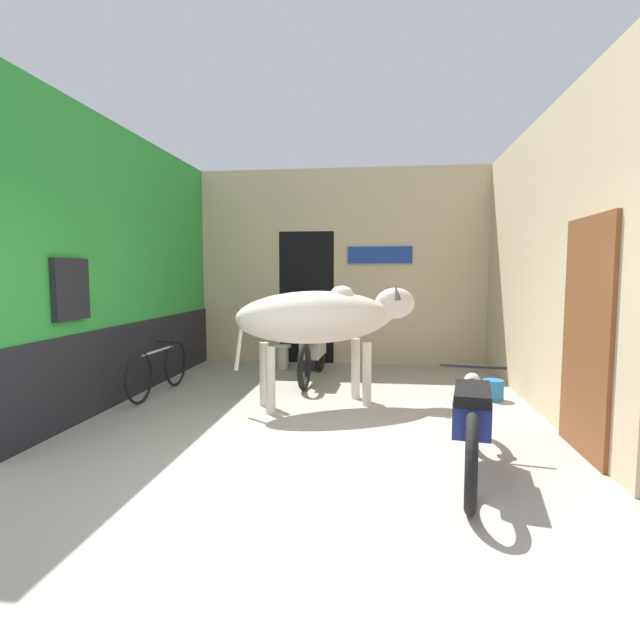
{
  "coord_description": "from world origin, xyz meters",
  "views": [
    {
      "loc": [
        0.7,
        -3.67,
        1.6
      ],
      "look_at": [
        -0.03,
        2.31,
        1.04
      ],
      "focal_mm": 28.0,
      "sensor_mm": 36.0,
      "label": 1
    }
  ],
  "objects_px": {
    "cow": "(324,318)",
    "plastic_stool": "(283,356)",
    "shopkeeper_seated": "(309,332)",
    "motorcycle_far": "(313,351)",
    "motorcycle_near": "(472,417)",
    "bicycle": "(159,369)",
    "bucket": "(493,390)"
  },
  "relations": [
    {
      "from": "motorcycle_near",
      "to": "bucket",
      "type": "bearing_deg",
      "value": 73.95
    },
    {
      "from": "motorcycle_far",
      "to": "plastic_stool",
      "type": "distance_m",
      "value": 1.05
    },
    {
      "from": "cow",
      "to": "motorcycle_far",
      "type": "height_order",
      "value": "cow"
    },
    {
      "from": "motorcycle_near",
      "to": "plastic_stool",
      "type": "height_order",
      "value": "motorcycle_near"
    },
    {
      "from": "cow",
      "to": "bicycle",
      "type": "xyz_separation_m",
      "value": [
        -2.24,
        0.28,
        -0.73
      ]
    },
    {
      "from": "motorcycle_far",
      "to": "shopkeeper_seated",
      "type": "height_order",
      "value": "shopkeeper_seated"
    },
    {
      "from": "motorcycle_near",
      "to": "motorcycle_far",
      "type": "distance_m",
      "value": 3.76
    },
    {
      "from": "motorcycle_far",
      "to": "bicycle",
      "type": "height_order",
      "value": "motorcycle_far"
    },
    {
      "from": "cow",
      "to": "motorcycle_far",
      "type": "distance_m",
      "value": 1.58
    },
    {
      "from": "cow",
      "to": "shopkeeper_seated",
      "type": "relative_size",
      "value": 1.88
    },
    {
      "from": "cow",
      "to": "bicycle",
      "type": "bearing_deg",
      "value": 172.95
    },
    {
      "from": "bicycle",
      "to": "shopkeeper_seated",
      "type": "xyz_separation_m",
      "value": [
        1.72,
        1.96,
        0.3
      ]
    },
    {
      "from": "motorcycle_far",
      "to": "motorcycle_near",
      "type": "bearing_deg",
      "value": -62.37
    },
    {
      "from": "plastic_stool",
      "to": "bucket",
      "type": "bearing_deg",
      "value": -29.59
    },
    {
      "from": "motorcycle_near",
      "to": "bucket",
      "type": "distance_m",
      "value": 2.52
    },
    {
      "from": "cow",
      "to": "plastic_stool",
      "type": "bearing_deg",
      "value": 113.15
    },
    {
      "from": "bucket",
      "to": "motorcycle_far",
      "type": "bearing_deg",
      "value": 159.19
    },
    {
      "from": "bicycle",
      "to": "shopkeeper_seated",
      "type": "relative_size",
      "value": 1.38
    },
    {
      "from": "motorcycle_far",
      "to": "bucket",
      "type": "relative_size",
      "value": 7.85
    },
    {
      "from": "shopkeeper_seated",
      "to": "motorcycle_near",
      "type": "bearing_deg",
      "value": -65.08
    },
    {
      "from": "motorcycle_near",
      "to": "bicycle",
      "type": "xyz_separation_m",
      "value": [
        -3.66,
        2.19,
        -0.11
      ]
    },
    {
      "from": "bicycle",
      "to": "bucket",
      "type": "relative_size",
      "value": 6.41
    },
    {
      "from": "shopkeeper_seated",
      "to": "motorcycle_far",
      "type": "bearing_deg",
      "value": -77.15
    },
    {
      "from": "cow",
      "to": "motorcycle_far",
      "type": "xyz_separation_m",
      "value": [
        -0.33,
        1.41,
        -0.63
      ]
    },
    {
      "from": "bicycle",
      "to": "plastic_stool",
      "type": "relative_size",
      "value": 4.13
    },
    {
      "from": "motorcycle_far",
      "to": "shopkeeper_seated",
      "type": "xyz_separation_m",
      "value": [
        -0.19,
        0.83,
        0.19
      ]
    },
    {
      "from": "cow",
      "to": "bicycle",
      "type": "height_order",
      "value": "cow"
    },
    {
      "from": "motorcycle_near",
      "to": "shopkeeper_seated",
      "type": "distance_m",
      "value": 4.59
    },
    {
      "from": "bicycle",
      "to": "bucket",
      "type": "height_order",
      "value": "bicycle"
    },
    {
      "from": "motorcycle_near",
      "to": "bucket",
      "type": "relative_size",
      "value": 7.95
    },
    {
      "from": "motorcycle_far",
      "to": "shopkeeper_seated",
      "type": "relative_size",
      "value": 1.69
    },
    {
      "from": "cow",
      "to": "plastic_stool",
      "type": "distance_m",
      "value": 2.57
    }
  ]
}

